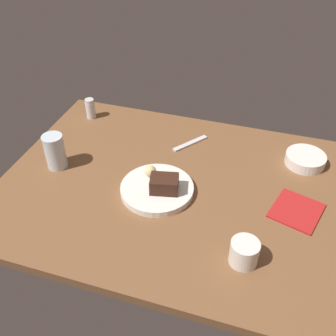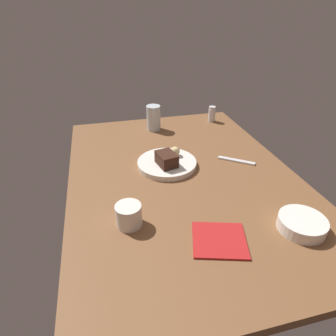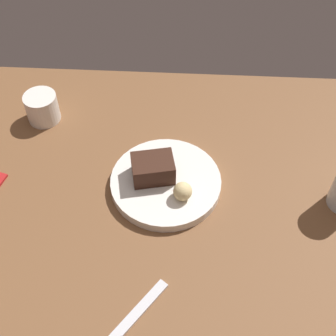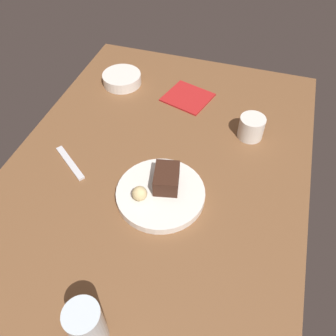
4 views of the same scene
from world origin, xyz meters
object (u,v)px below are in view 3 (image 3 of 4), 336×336
object	(u,v)px
chocolate_cake_slice	(153,169)
bread_roll	(183,192)
coffee_cup	(42,108)
dessert_plate	(166,183)
dessert_spoon	(137,313)

from	to	relation	value
chocolate_cake_slice	bread_roll	size ratio (longest dim) A/B	2.23
bread_roll	coffee_cup	bearing A→B (deg)	145.62
bread_roll	dessert_plate	bearing A→B (deg)	129.85
dessert_spoon	coffee_cup	bearing A→B (deg)	-113.67
coffee_cup	dessert_spoon	xyz separation A→B (cm)	(26.94, -47.29, -3.13)
dessert_plate	chocolate_cake_slice	bearing A→B (deg)	163.21
bread_roll	dessert_spoon	distance (cm)	25.34
bread_roll	dessert_spoon	size ratio (longest dim) A/B	0.26
coffee_cup	dessert_plate	bearing A→B (deg)	-31.90
chocolate_cake_slice	dessert_plate	bearing A→B (deg)	-16.79
chocolate_cake_slice	dessert_spoon	distance (cm)	29.56
chocolate_cake_slice	coffee_cup	size ratio (longest dim) A/B	1.13
coffee_cup	dessert_spoon	size ratio (longest dim) A/B	0.51
dessert_plate	dessert_spoon	xyz separation A→B (cm)	(-3.39, -28.42, -0.74)
chocolate_cake_slice	coffee_cup	world-z (taller)	chocolate_cake_slice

